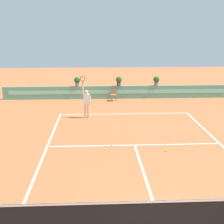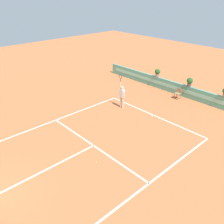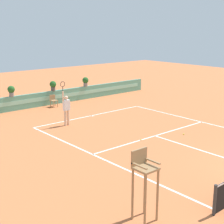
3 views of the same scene
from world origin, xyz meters
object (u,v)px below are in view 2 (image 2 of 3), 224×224
potted_plant_centre (190,81)px  potted_plant_left (157,72)px  tennis_ball_near_baseline (96,162)px  tennis_player (122,95)px  tennis_ball_mid_court (82,138)px  ball_kid_chair (178,93)px

potted_plant_centre → potted_plant_left: (-3.22, 0.00, 0.00)m
tennis_ball_near_baseline → potted_plant_left: 11.85m
tennis_player → tennis_ball_near_baseline: tennis_player is taller
tennis_ball_mid_court → tennis_ball_near_baseline: bearing=-19.1°
tennis_player → tennis_ball_near_baseline: size_ratio=38.01×
tennis_ball_near_baseline → potted_plant_centre: bearing=97.0°
tennis_player → potted_plant_left: 5.40m
ball_kid_chair → potted_plant_left: size_ratio=1.17×
tennis_player → potted_plant_left: bearing=99.3°
tennis_ball_mid_court → potted_plant_centre: 10.18m
tennis_ball_near_baseline → potted_plant_left: size_ratio=0.09×
potted_plant_centre → potted_plant_left: bearing=180.0°
tennis_ball_mid_court → potted_plant_left: (-2.19, 10.03, 1.38)m
ball_kid_chair → potted_plant_left: potted_plant_left is taller
tennis_ball_mid_court → potted_plant_centre: (1.03, 10.03, 1.38)m
ball_kid_chair → tennis_ball_near_baseline: size_ratio=12.50×
tennis_player → potted_plant_left: tennis_player is taller
potted_plant_centre → tennis_player: bearing=-113.8°
tennis_ball_near_baseline → ball_kid_chair: bearing=100.0°
tennis_player → tennis_ball_near_baseline: (3.69, -5.54, -1.02)m
tennis_player → potted_plant_centre: tennis_player is taller
ball_kid_chair → tennis_player: bearing=-112.5°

